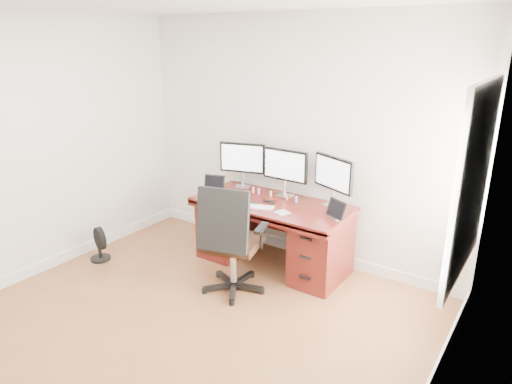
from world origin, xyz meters
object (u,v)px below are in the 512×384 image
Objects in this scene: monitor_center at (285,167)px; desk at (273,231)px; office_chair at (231,258)px; floor_fan at (99,245)px; keyboard at (261,207)px.

desk is at bearing -88.42° from monitor_center.
floor_fan is (-1.68, -0.29, -0.18)m from office_chair.
monitor_center reaches higher than office_chair.
keyboard reaches higher than floor_fan.
monitor_center is (-0.00, 0.24, 0.68)m from desk.
desk is at bearing 73.41° from office_chair.
keyboard is at bearing -88.23° from monitor_center.
office_chair reaches higher than keyboard.
desk is 6.40× the size of keyboard.
desk is 0.74m from office_chair.
monitor_center is at bearing 73.75° from office_chair.
desk is at bearing 48.81° from floor_fan.
desk is 3.09× the size of monitor_center.
office_chair is 2.90× the size of floor_fan.
office_chair is 4.29× the size of keyboard.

